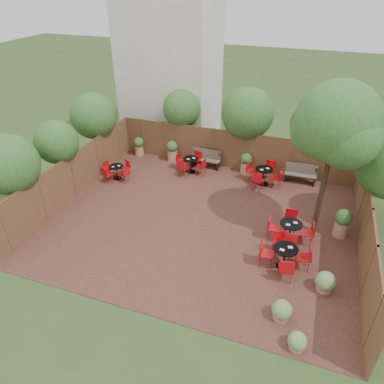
% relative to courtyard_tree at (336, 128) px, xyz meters
% --- Properties ---
extents(ground, '(80.00, 80.00, 0.00)m').
position_rel_courtyard_tree_xyz_m(ground, '(-4.35, -0.86, -4.31)').
color(ground, '#354F23').
rests_on(ground, ground).
extents(courtyard_paving, '(12.00, 10.00, 0.02)m').
position_rel_courtyard_tree_xyz_m(courtyard_paving, '(-4.35, -0.86, -4.30)').
color(courtyard_paving, '#331C15').
rests_on(courtyard_paving, ground).
extents(fence_back, '(12.00, 0.08, 2.00)m').
position_rel_courtyard_tree_xyz_m(fence_back, '(-4.35, 4.14, -3.31)').
color(fence_back, '#4D331C').
rests_on(fence_back, ground).
extents(fence_left, '(0.08, 10.00, 2.00)m').
position_rel_courtyard_tree_xyz_m(fence_left, '(-10.35, -0.86, -3.31)').
color(fence_left, '#4D331C').
rests_on(fence_left, ground).
extents(fence_right, '(0.08, 10.00, 2.00)m').
position_rel_courtyard_tree_xyz_m(fence_right, '(1.65, -0.86, -3.31)').
color(fence_right, '#4D331C').
rests_on(fence_right, ground).
extents(neighbour_building, '(5.00, 4.00, 8.00)m').
position_rel_courtyard_tree_xyz_m(neighbour_building, '(-8.85, 7.14, -0.31)').
color(neighbour_building, beige).
rests_on(neighbour_building, ground).
extents(overhang_foliage, '(15.76, 10.52, 2.65)m').
position_rel_courtyard_tree_xyz_m(overhang_foliage, '(-5.12, 1.91, -1.61)').
color(overhang_foliage, '#2A5A1D').
rests_on(overhang_foliage, ground).
extents(courtyard_tree, '(2.91, 2.83, 5.89)m').
position_rel_courtyard_tree_xyz_m(courtyard_tree, '(0.00, 0.00, 0.00)').
color(courtyard_tree, black).
rests_on(courtyard_tree, courtyard_paving).
extents(park_bench_left, '(1.50, 0.49, 0.93)m').
position_rel_courtyard_tree_xyz_m(park_bench_left, '(-5.63, 3.76, -3.82)').
color(park_bench_left, brown).
rests_on(park_bench_left, courtyard_paving).
extents(park_bench_right, '(1.49, 0.51, 0.91)m').
position_rel_courtyard_tree_xyz_m(park_bench_right, '(-0.87, 3.76, -3.82)').
color(park_bench_right, brown).
rests_on(park_bench_right, courtyard_paving).
extents(bistro_tables, '(10.08, 7.10, 0.95)m').
position_rel_courtyard_tree_xyz_m(bistro_tables, '(-3.30, 0.57, -3.83)').
color(bistro_tables, black).
rests_on(bistro_tables, courtyard_paving).
extents(planters, '(11.08, 4.42, 1.17)m').
position_rel_courtyard_tree_xyz_m(planters, '(-4.48, 2.67, -3.70)').
color(planters, '#A77353').
rests_on(planters, courtyard_paving).
extents(low_shrubs, '(1.78, 3.02, 0.70)m').
position_rel_courtyard_tree_xyz_m(low_shrubs, '(-0.03, -4.17, -3.98)').
color(low_shrubs, '#A77353').
rests_on(low_shrubs, courtyard_paving).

